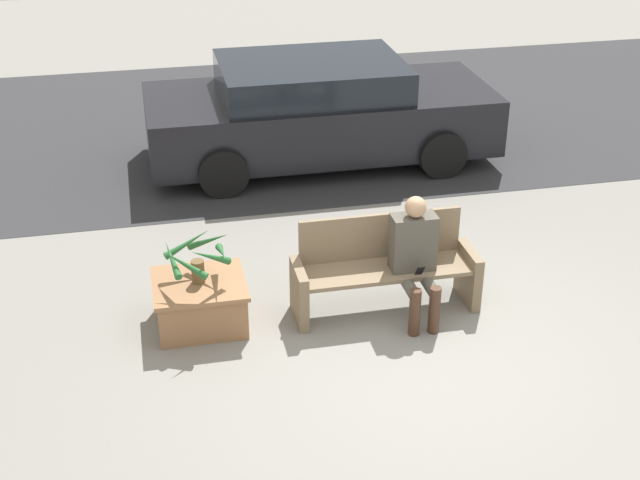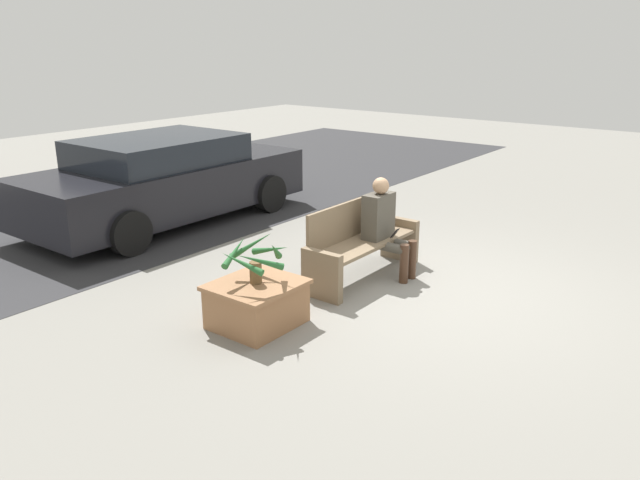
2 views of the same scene
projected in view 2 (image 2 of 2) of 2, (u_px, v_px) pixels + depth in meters
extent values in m
plane|color=gray|center=(435.00, 292.00, 6.97)|extent=(30.00, 30.00, 0.00)
cube|color=#2D2D30|center=(108.00, 206.00, 10.51)|extent=(20.00, 6.00, 0.01)
cube|color=#7A664C|center=(322.00, 275.00, 6.69)|extent=(0.09, 0.50, 0.54)
cube|color=#7A664C|center=(400.00, 239.00, 7.92)|extent=(0.09, 0.50, 0.54)
cube|color=#7A664C|center=(364.00, 243.00, 7.26)|extent=(1.54, 0.46, 0.04)
cube|color=#7A664C|center=(348.00, 220.00, 7.32)|extent=(1.54, 0.04, 0.44)
cube|color=#4C473D|center=(378.00, 216.00, 7.32)|extent=(0.41, 0.22, 0.53)
sphere|color=tan|center=(381.00, 186.00, 7.20)|extent=(0.19, 0.19, 0.19)
cylinder|color=#4C473D|center=(389.00, 247.00, 7.23)|extent=(0.11, 0.42, 0.11)
cylinder|color=#4C473D|center=(397.00, 243.00, 7.37)|extent=(0.11, 0.42, 0.11)
cylinder|color=#472D1E|center=(404.00, 264.00, 7.16)|extent=(0.10, 0.10, 0.46)
cylinder|color=#472D1E|center=(412.00, 259.00, 7.30)|extent=(0.10, 0.10, 0.46)
cube|color=black|center=(395.00, 233.00, 7.24)|extent=(0.07, 0.09, 0.12)
cube|color=#936642|center=(257.00, 304.00, 6.09)|extent=(0.79, 0.71, 0.44)
cube|color=#936642|center=(256.00, 285.00, 6.03)|extent=(0.84, 0.76, 0.04)
cylinder|color=brown|center=(256.00, 272.00, 5.99)|extent=(0.12, 0.12, 0.21)
cone|color=#26602D|center=(270.00, 249.00, 6.11)|extent=(0.07, 0.46, 0.20)
cone|color=#26602D|center=(251.00, 245.00, 6.12)|extent=(0.39, 0.32, 0.27)
cone|color=#26602D|center=(235.00, 252.00, 6.00)|extent=(0.46, 0.21, 0.22)
cone|color=#26602D|center=(242.00, 263.00, 5.75)|extent=(0.15, 0.47, 0.19)
cone|color=#26602D|center=(260.00, 261.00, 5.74)|extent=(0.41, 0.32, 0.23)
cone|color=#26602D|center=(275.00, 251.00, 5.91)|extent=(0.40, 0.29, 0.30)
cube|color=black|center=(167.00, 186.00, 9.53)|extent=(4.39, 1.80, 0.72)
cube|color=black|center=(158.00, 150.00, 9.27)|extent=(2.28, 1.66, 0.40)
cylinder|color=black|center=(270.00, 194.00, 10.11)|extent=(0.60, 0.18, 0.60)
cylinder|color=black|center=(195.00, 179.00, 11.15)|extent=(0.60, 0.18, 0.60)
cylinder|color=black|center=(130.00, 233.00, 8.05)|extent=(0.60, 0.18, 0.60)
cylinder|color=black|center=(54.00, 211.00, 9.10)|extent=(0.60, 0.18, 0.60)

